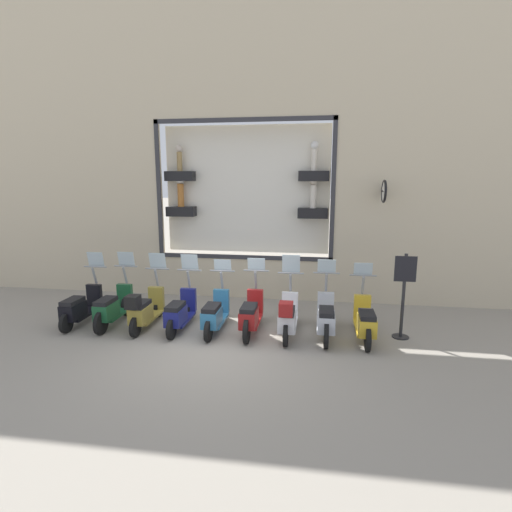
{
  "coord_description": "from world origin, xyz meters",
  "views": [
    {
      "loc": [
        -7.63,
        -2.04,
        3.45
      ],
      "look_at": [
        2.17,
        -0.55,
        1.5
      ],
      "focal_mm": 28.0,
      "sensor_mm": 36.0,
      "label": 1
    }
  ],
  "objects": [
    {
      "name": "scooter_black_8",
      "position": [
        0.72,
        3.48,
        0.41
      ],
      "size": [
        1.79,
        0.61,
        1.61
      ],
      "color": "black",
      "rests_on": "ground_plane"
    },
    {
      "name": "scooter_navy_5",
      "position": [
        0.72,
        1.0,
        0.42
      ],
      "size": [
        1.79,
        0.6,
        1.62
      ],
      "color": "black",
      "rests_on": "ground_plane"
    },
    {
      "name": "scooter_white_2",
      "position": [
        0.66,
        -1.48,
        0.47
      ],
      "size": [
        1.79,
        0.6,
        1.68
      ],
      "color": "black",
      "rests_on": "ground_plane"
    },
    {
      "name": "ground_plane",
      "position": [
        0.0,
        0.0,
        0.0
      ],
      "size": [
        120.0,
        120.0,
        0.0
      ],
      "primitive_type": "plane",
      "color": "gray"
    },
    {
      "name": "building_facade",
      "position": [
        3.6,
        -0.0,
        4.81
      ],
      "size": [
        1.21,
        36.0,
        9.46
      ],
      "color": "beige",
      "rests_on": "ground_plane"
    },
    {
      "name": "scooter_yellow_0",
      "position": [
        0.72,
        -3.13,
        0.42
      ],
      "size": [
        1.8,
        0.61,
        1.54
      ],
      "color": "black",
      "rests_on": "ground_plane"
    },
    {
      "name": "scooter_teal_4",
      "position": [
        0.72,
        0.18,
        0.42
      ],
      "size": [
        1.79,
        0.61,
        1.52
      ],
      "color": "black",
      "rests_on": "ground_plane"
    },
    {
      "name": "scooter_silver_1",
      "position": [
        0.73,
        -2.3,
        0.44
      ],
      "size": [
        1.81,
        0.61,
        1.59
      ],
      "color": "black",
      "rests_on": "ground_plane"
    },
    {
      "name": "scooter_red_3",
      "position": [
        0.73,
        -0.65,
        0.44
      ],
      "size": [
        1.81,
        0.6,
        1.57
      ],
      "color": "black",
      "rests_on": "ground_plane"
    },
    {
      "name": "scooter_olive_6",
      "position": [
        0.66,
        1.83,
        0.46
      ],
      "size": [
        1.79,
        0.61,
        1.63
      ],
      "color": "black",
      "rests_on": "ground_plane"
    },
    {
      "name": "scooter_green_7",
      "position": [
        0.73,
        2.65,
        0.44
      ],
      "size": [
        1.81,
        0.61,
        1.63
      ],
      "color": "black",
      "rests_on": "ground_plane"
    },
    {
      "name": "shop_sign_post",
      "position": [
        1.01,
        -3.94,
        1.02
      ],
      "size": [
        0.36,
        0.45,
        1.87
      ],
      "color": "#232326",
      "rests_on": "ground_plane"
    }
  ]
}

